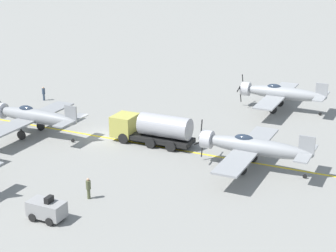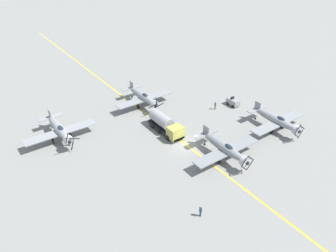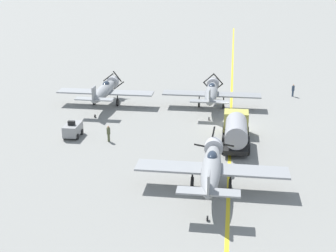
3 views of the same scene
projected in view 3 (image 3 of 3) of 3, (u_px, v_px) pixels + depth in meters
The scene contains 9 objects.
ground_plane at pixel (231, 125), 51.59m from camera, with size 400.00×400.00×0.00m, color gray.
taxiway_stripe at pixel (231, 125), 51.59m from camera, with size 0.30×160.00×0.01m, color yellow.
airplane_mid_left at pixel (105, 91), 57.77m from camera, with size 12.00×9.98×3.65m.
airplane_near_center at pixel (211, 167), 36.26m from camera, with size 12.00×9.98×3.79m.
airplane_mid_center at pixel (211, 93), 56.89m from camera, with size 12.00×9.98×3.65m.
fuel_tanker at pixel (236, 129), 45.89m from camera, with size 2.67×8.00×2.98m.
tow_tractor at pixel (73, 129), 48.01m from camera, with size 1.57×2.60×1.79m.
ground_crew_walking at pixel (293, 90), 62.30m from camera, with size 0.36×0.36×1.67m.
ground_crew_inspecting at pixel (109, 133), 46.69m from camera, with size 0.36×0.36×1.67m.
Camera 3 is at (-0.25, -49.16, 17.12)m, focal length 50.00 mm.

